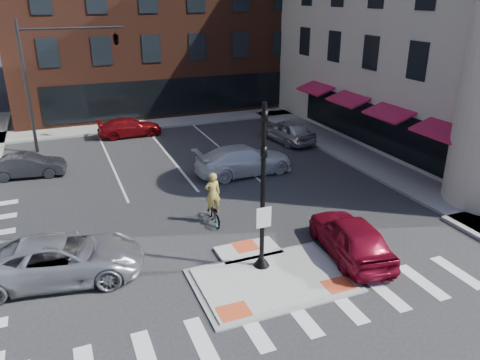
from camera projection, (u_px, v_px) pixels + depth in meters
name	position (u px, v px, depth m)	size (l,w,h in m)	color
ground	(266.00, 274.00, 16.66)	(120.00, 120.00, 0.00)	#28282B
refuge_island	(269.00, 276.00, 16.42)	(5.40, 4.65, 0.13)	gray
sidewalk_e	(355.00, 153.00, 29.02)	(3.00, 24.00, 0.15)	gray
sidewalk_n	(182.00, 120.00, 36.62)	(26.00, 3.00, 0.15)	gray
building_n	(148.00, 12.00, 42.37)	(24.40, 18.40, 15.50)	#512619
building_far_left	(61.00, 31.00, 58.17)	(10.00, 12.00, 10.00)	slate
building_far_right	(159.00, 20.00, 64.08)	(12.00, 12.00, 12.00)	brown
signal_pole	(263.00, 210.00, 16.13)	(0.60, 0.60, 5.98)	black
mast_arm_signal	(92.00, 48.00, 28.64)	(6.10, 2.24, 8.00)	black
silver_suv	(61.00, 259.00, 16.14)	(2.58, 5.60, 1.56)	silver
red_sedan	(351.00, 236.00, 17.59)	(1.87, 4.66, 1.59)	maroon
white_pickup	(244.00, 160.00, 25.70)	(2.22, 5.47, 1.59)	white
bg_car_dark	(28.00, 166.00, 25.33)	(1.34, 3.84, 1.27)	#2A2B30
bg_car_silver	(287.00, 131.00, 31.30)	(1.83, 4.54, 1.55)	silver
bg_car_red	(130.00, 127.00, 32.65)	(1.78, 4.37, 1.27)	maroon
cyclist	(213.00, 206.00, 20.14)	(0.77, 1.88, 2.30)	#3F3F44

